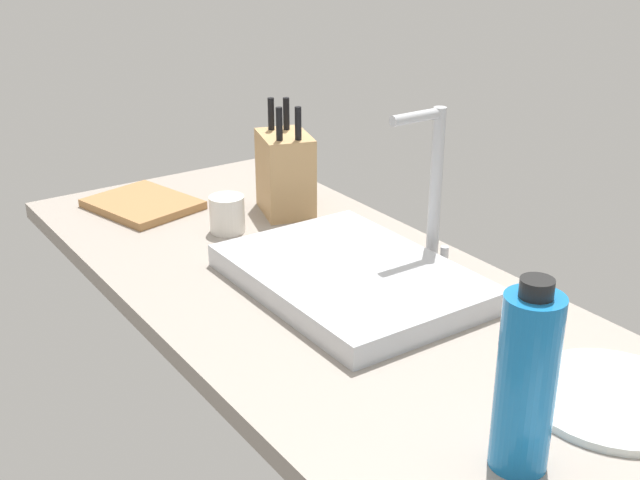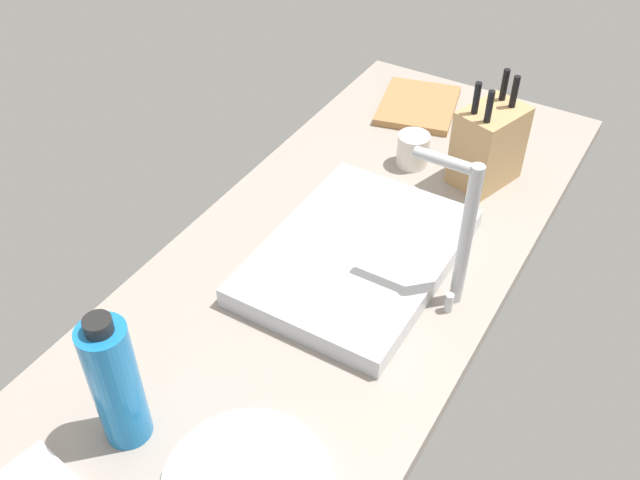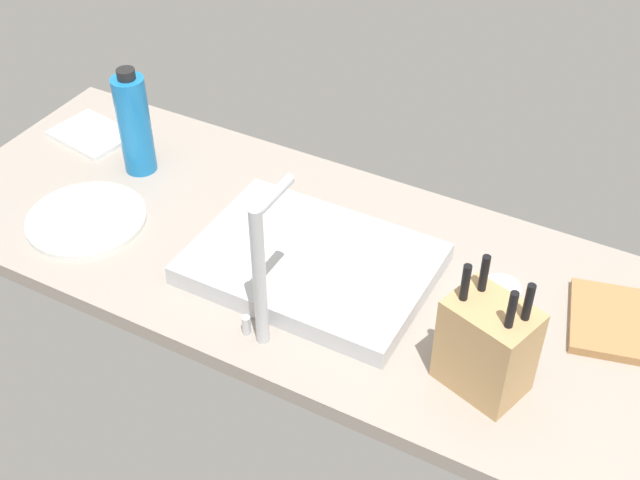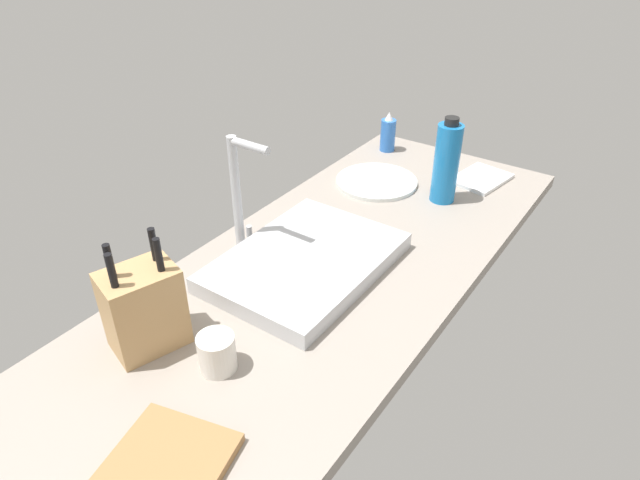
# 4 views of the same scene
# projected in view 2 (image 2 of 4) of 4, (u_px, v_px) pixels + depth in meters

# --- Properties ---
(countertop_slab) EXTENTS (1.64, 0.64, 0.04)m
(countertop_slab) POSITION_uv_depth(u_px,v_px,m) (328.00, 277.00, 1.40)
(countertop_slab) COLOR gray
(countertop_slab) RESTS_ON ground
(sink_basin) EXTENTS (0.46, 0.33, 0.04)m
(sink_basin) POSITION_uv_depth(u_px,v_px,m) (358.00, 256.00, 1.39)
(sink_basin) COLOR #B7BABF
(sink_basin) RESTS_ON countertop_slab
(faucet) EXTENTS (0.06, 0.12, 0.30)m
(faucet) POSITION_uv_depth(u_px,v_px,m) (461.00, 227.00, 1.22)
(faucet) COLOR #B7BABF
(faucet) RESTS_ON countertop_slab
(knife_block) EXTENTS (0.17, 0.14, 0.25)m
(knife_block) POSITION_uv_depth(u_px,v_px,m) (488.00, 145.00, 1.56)
(knife_block) COLOR tan
(knife_block) RESTS_ON countertop_slab
(cutting_board) EXTENTS (0.27, 0.24, 0.02)m
(cutting_board) POSITION_uv_depth(u_px,v_px,m) (418.00, 105.00, 1.84)
(cutting_board) COLOR #9E7042
(cutting_board) RESTS_ON countertop_slab
(water_bottle) EXTENTS (0.07, 0.07, 0.25)m
(water_bottle) POSITION_uv_depth(u_px,v_px,m) (115.00, 383.00, 1.04)
(water_bottle) COLOR #1970B7
(water_bottle) RESTS_ON countertop_slab
(coffee_mug) EXTENTS (0.07, 0.07, 0.08)m
(coffee_mug) POSITION_uv_depth(u_px,v_px,m) (413.00, 150.00, 1.64)
(coffee_mug) COLOR silver
(coffee_mug) RESTS_ON countertop_slab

